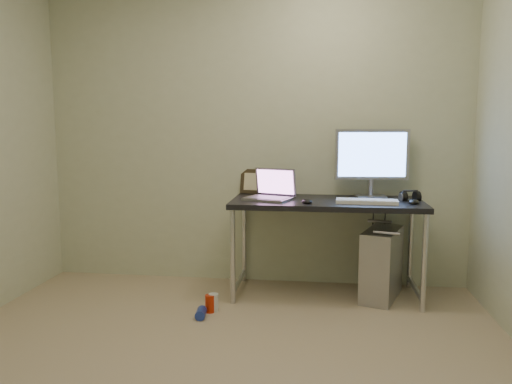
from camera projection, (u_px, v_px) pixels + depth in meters
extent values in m
plane|color=tan|center=(209.00, 382.00, 2.57)|extent=(3.50, 3.50, 0.00)
cube|color=beige|center=(254.00, 134.00, 4.13)|extent=(3.50, 0.02, 2.50)
cube|color=black|center=(327.00, 203.00, 3.81)|extent=(1.45, 0.63, 0.04)
cylinder|color=silver|center=(233.00, 257.00, 3.67)|extent=(0.04, 0.04, 0.71)
cylinder|color=silver|center=(244.00, 240.00, 4.21)|extent=(0.04, 0.04, 0.71)
cylinder|color=silver|center=(424.00, 263.00, 3.50)|extent=(0.04, 0.04, 0.71)
cylinder|color=silver|center=(411.00, 245.00, 4.04)|extent=(0.04, 0.04, 0.71)
cylinder|color=silver|center=(239.00, 281.00, 3.98)|extent=(0.04, 0.55, 0.04)
cylinder|color=silver|center=(415.00, 289.00, 3.80)|extent=(0.04, 0.55, 0.04)
cube|color=#A8A9AD|center=(382.00, 264.00, 3.81)|extent=(0.38, 0.56, 0.53)
cylinder|color=#A4A3AA|center=(387.00, 233.00, 3.56)|extent=(0.19, 0.09, 0.03)
cylinder|color=#A4A3AA|center=(380.00, 221.00, 3.98)|extent=(0.19, 0.09, 0.03)
cylinder|color=black|center=(372.00, 239.00, 4.06)|extent=(0.01, 0.16, 0.69)
cylinder|color=black|center=(383.00, 242.00, 4.04)|extent=(0.02, 0.11, 0.71)
cylinder|color=red|center=(210.00, 304.00, 3.53)|extent=(0.08, 0.08, 0.12)
cylinder|color=silver|center=(213.00, 302.00, 3.55)|extent=(0.08, 0.08, 0.13)
cylinder|color=#21369E|center=(201.00, 313.00, 3.43)|extent=(0.08, 0.13, 0.07)
cube|color=#A4A3AA|center=(268.00, 199.00, 3.81)|extent=(0.40, 0.34, 0.02)
cube|color=gray|center=(268.00, 197.00, 3.81)|extent=(0.35, 0.29, 0.00)
cube|color=#9999A2|center=(276.00, 182.00, 3.92)|extent=(0.34, 0.16, 0.22)
cube|color=#7E4B7B|center=(276.00, 182.00, 3.91)|extent=(0.30, 0.14, 0.19)
cube|color=#A4A3AA|center=(371.00, 196.00, 3.94)|extent=(0.24, 0.19, 0.02)
cylinder|color=#A4A3AA|center=(371.00, 187.00, 3.96)|extent=(0.04, 0.04, 0.13)
cube|color=#A4A3AA|center=(372.00, 154.00, 3.91)|extent=(0.57, 0.08, 0.40)
cube|color=#6495FB|center=(372.00, 155.00, 3.89)|extent=(0.52, 0.05, 0.34)
cube|color=white|center=(367.00, 201.00, 3.65)|extent=(0.45, 0.17, 0.03)
ellipsoid|color=black|center=(414.00, 201.00, 3.62)|extent=(0.10, 0.14, 0.04)
ellipsoid|color=black|center=(307.00, 200.00, 3.66)|extent=(0.10, 0.13, 0.04)
cylinder|color=black|center=(403.00, 197.00, 3.79)|extent=(0.06, 0.10, 0.09)
cylinder|color=black|center=(417.00, 197.00, 3.78)|extent=(0.06, 0.10, 0.09)
cube|color=black|center=(410.00, 191.00, 3.78)|extent=(0.12, 0.05, 0.01)
cube|color=#2D2416|center=(255.00, 182.00, 4.15)|extent=(0.26, 0.11, 0.21)
cylinder|color=silver|center=(274.00, 189.00, 4.11)|extent=(0.01, 0.01, 0.09)
cylinder|color=white|center=(274.00, 182.00, 4.10)|extent=(0.04, 0.03, 0.04)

